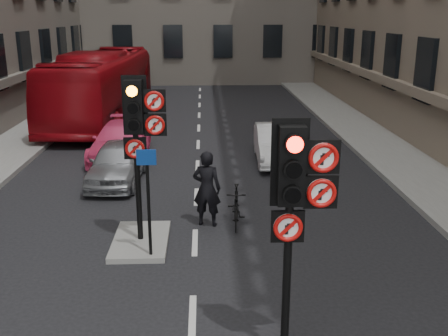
{
  "coord_description": "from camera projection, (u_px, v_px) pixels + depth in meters",
  "views": [
    {
      "loc": [
        0.23,
        -5.73,
        4.94
      ],
      "look_at": [
        0.54,
        2.08,
        2.6
      ],
      "focal_mm": 42.0,
      "sensor_mm": 36.0,
      "label": 1
    }
  ],
  "objects": [
    {
      "name": "pavement_right",
      "position": [
        400.0,
        154.0,
        18.63
      ],
      "size": [
        3.0,
        50.0,
        0.16
      ],
      "primitive_type": "cube",
      "color": "gray",
      "rests_on": "ground"
    },
    {
      "name": "centre_island",
      "position": [
        141.0,
        241.0,
        11.62
      ],
      "size": [
        1.2,
        2.0,
        0.12
      ],
      "primitive_type": "cube",
      "color": "gray",
      "rests_on": "ground"
    },
    {
      "name": "signal_near",
      "position": [
        296.0,
        191.0,
        7.16
      ],
      "size": [
        0.91,
        0.4,
        3.58
      ],
      "color": "black",
      "rests_on": "ground"
    },
    {
      "name": "signal_far",
      "position": [
        139.0,
        124.0,
        10.86
      ],
      "size": [
        0.91,
        0.4,
        3.58
      ],
      "color": "black",
      "rests_on": "centre_island"
    },
    {
      "name": "car_silver",
      "position": [
        118.0,
        162.0,
        15.68
      ],
      "size": [
        1.63,
        3.68,
        1.23
      ],
      "primitive_type": "imported",
      "rotation": [
        0.0,
        0.0,
        -0.05
      ],
      "color": "#9FA2A7",
      "rests_on": "ground"
    },
    {
      "name": "car_white",
      "position": [
        276.0,
        144.0,
        17.88
      ],
      "size": [
        1.44,
        3.8,
        1.24
      ],
      "primitive_type": "imported",
      "rotation": [
        0.0,
        0.0,
        -0.04
      ],
      "color": "white",
      "rests_on": "ground"
    },
    {
      "name": "car_pink",
      "position": [
        120.0,
        141.0,
        18.27
      ],
      "size": [
        1.93,
        4.3,
        1.22
      ],
      "primitive_type": "imported",
      "rotation": [
        0.0,
        0.0,
        -0.05
      ],
      "color": "#F1477E",
      "rests_on": "ground"
    },
    {
      "name": "bus_red",
      "position": [
        102.0,
        86.0,
        24.4
      ],
      "size": [
        3.42,
        11.71,
        3.22
      ],
      "primitive_type": "imported",
      "rotation": [
        0.0,
        0.0,
        -0.06
      ],
      "color": "maroon",
      "rests_on": "ground"
    },
    {
      "name": "motorcycle",
      "position": [
        236.0,
        206.0,
        12.54
      ],
      "size": [
        0.56,
        1.59,
        0.94
      ],
      "primitive_type": "imported",
      "rotation": [
        0.0,
        0.0,
        -0.07
      ],
      "color": "black",
      "rests_on": "ground"
    },
    {
      "name": "motorcyclist",
      "position": [
        207.0,
        189.0,
        12.39
      ],
      "size": [
        0.75,
        0.58,
        1.85
      ],
      "primitive_type": "imported",
      "rotation": [
        0.0,
        0.0,
        2.92
      ],
      "color": "black",
      "rests_on": "ground"
    },
    {
      "name": "info_sign",
      "position": [
        148.0,
        188.0,
        10.41
      ],
      "size": [
        0.39,
        0.11,
        2.25
      ],
      "rotation": [
        0.0,
        0.0,
        -0.01
      ],
      "color": "black",
      "rests_on": "centre_island"
    }
  ]
}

